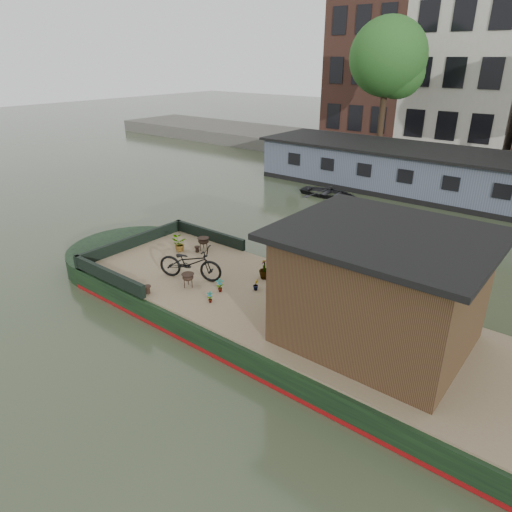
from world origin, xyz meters
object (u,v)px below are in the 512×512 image
Objects in this scene: brazier_front at (188,280)px; brazier_rear at (204,244)px; dinghy at (328,190)px; potted_plant_a at (220,285)px; cabin at (380,287)px; bicycle at (190,263)px.

brazier_front is 0.94× the size of brazier_rear.
brazier_front is at bearing -173.06° from dinghy.
dinghy is (-3.39, 11.25, -0.55)m from potted_plant_a.
potted_plant_a is 0.88× the size of brazier_rear.
cabin is 2.26× the size of bicycle.
dinghy is at bearing 106.77° from potted_plant_a.
brazier_rear is 0.15× the size of dinghy.
brazier_front is at bearing -164.24° from bicycle.
brazier_rear is 9.64m from dinghy.
cabin is 5.16m from bicycle.
potted_plant_a reaches higher than dinghy.
cabin is 10.61× the size of brazier_front.
brazier_front reaches higher than dinghy.
brazier_front is 0.14× the size of dinghy.
brazier_rear is at bearing 169.07° from cabin.
cabin is 9.97× the size of brazier_rear.
potted_plant_a is at bearing -168.84° from dinghy.
brazier_rear reaches higher than dinghy.
cabin reaches higher than brazier_front.
dinghy is (-2.58, 11.57, -0.56)m from brazier_front.
potted_plant_a is at bearing -172.85° from cabin.
cabin is at bearing -10.93° from brazier_rear.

